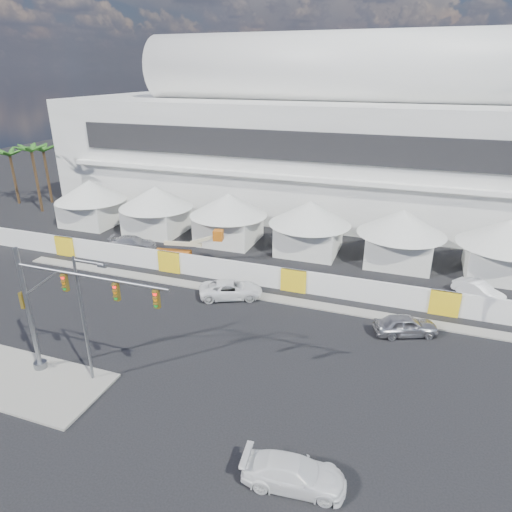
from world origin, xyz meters
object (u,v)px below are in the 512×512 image
(pickup_curb, at_px, (231,289))
(traffic_mast, at_px, (54,310))
(lot_car_a, at_px, (479,290))
(sedan_silver, at_px, (406,325))
(lot_car_c, at_px, (133,243))
(boom_lift, at_px, (178,254))
(streetlight_median, at_px, (85,312))
(pickup_near, at_px, (294,473))

(pickup_curb, distance_m, traffic_mast, 14.87)
(lot_car_a, bearing_deg, sedan_silver, -178.11)
(lot_car_c, relative_size, boom_lift, 0.68)
(lot_car_a, xyz_separation_m, boom_lift, (-27.09, -1.83, 0.27))
(traffic_mast, distance_m, boom_lift, 18.73)
(streetlight_median, distance_m, boom_lift, 18.85)
(lot_car_a, relative_size, boom_lift, 0.59)
(lot_car_c, height_order, streetlight_median, streetlight_median)
(pickup_near, distance_m, boom_lift, 27.53)
(sedan_silver, height_order, boom_lift, boom_lift)
(lot_car_a, bearing_deg, pickup_near, -166.37)
(pickup_curb, xyz_separation_m, traffic_mast, (-5.57, -13.22, 3.92))
(lot_car_a, relative_size, lot_car_c, 0.87)
(lot_car_a, bearing_deg, lot_car_c, 126.45)
(pickup_curb, distance_m, streetlight_median, 14.05)
(pickup_curb, distance_m, boom_lift, 9.19)
(lot_car_a, xyz_separation_m, streetlight_median, (-22.96, -19.83, 4.08))
(lot_car_c, height_order, traffic_mast, traffic_mast)
(lot_car_a, bearing_deg, pickup_curb, 145.59)
(lot_car_c, height_order, boom_lift, boom_lift)
(pickup_near, distance_m, lot_car_a, 24.95)
(sedan_silver, height_order, pickup_near, sedan_silver)
(sedan_silver, relative_size, pickup_curb, 0.86)
(traffic_mast, xyz_separation_m, streetlight_median, (2.00, 0.25, 0.14))
(traffic_mast, relative_size, boom_lift, 1.43)
(pickup_curb, relative_size, boom_lift, 0.73)
(pickup_curb, distance_m, lot_car_a, 20.58)
(lot_car_a, height_order, boom_lift, boom_lift)
(pickup_curb, relative_size, traffic_mast, 0.51)
(lot_car_a, relative_size, streetlight_median, 0.52)
(sedan_silver, relative_size, boom_lift, 0.63)
(traffic_mast, bearing_deg, pickup_near, -10.93)
(sedan_silver, relative_size, pickup_near, 0.94)
(pickup_curb, xyz_separation_m, lot_car_c, (-14.01, 6.67, -0.02))
(lot_car_c, bearing_deg, lot_car_a, -105.37)
(sedan_silver, xyz_separation_m, traffic_mast, (-19.54, -12.10, 3.88))
(pickup_near, bearing_deg, pickup_curb, 24.98)
(pickup_near, distance_m, traffic_mast, 16.19)
(streetlight_median, bearing_deg, boom_lift, 102.93)
(lot_car_a, bearing_deg, streetlight_median, 166.95)
(pickup_curb, relative_size, streetlight_median, 0.64)
(pickup_near, bearing_deg, sedan_silver, -21.61)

